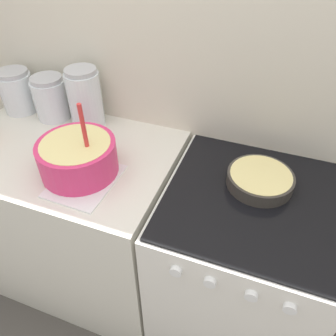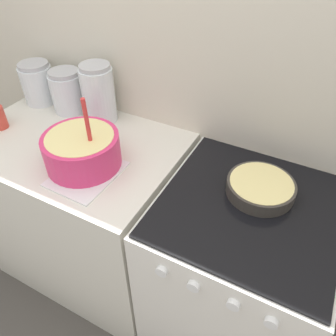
{
  "view_description": "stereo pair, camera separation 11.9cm",
  "coord_description": "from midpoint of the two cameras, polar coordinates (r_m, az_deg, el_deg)",
  "views": [
    {
      "loc": [
        0.33,
        -0.56,
        1.74
      ],
      "look_at": [
        0.01,
        0.31,
        0.95
      ],
      "focal_mm": 35.0,
      "sensor_mm": 36.0,
      "label": 1
    },
    {
      "loc": [
        0.44,
        -0.51,
        1.74
      ],
      "look_at": [
        0.01,
        0.31,
        0.95
      ],
      "focal_mm": 35.0,
      "sensor_mm": 36.0,
      "label": 2
    }
  ],
  "objects": [
    {
      "name": "baking_pan",
      "position": [
        1.24,
        13.11,
        -2.02
      ],
      "size": [
        0.24,
        0.24,
        0.05
      ],
      "color": "#38332D",
      "rests_on": "stove"
    },
    {
      "name": "recipe_page",
      "position": [
        1.29,
        -16.84,
        -2.27
      ],
      "size": [
        0.23,
        0.28,
        0.01
      ],
      "color": "white",
      "rests_on": "countertop_cabinet"
    },
    {
      "name": "countertop_cabinet",
      "position": [
        1.77,
        -17.16,
        -8.72
      ],
      "size": [
        0.96,
        0.64,
        0.9
      ],
      "color": "silver",
      "rests_on": "ground_plane"
    },
    {
      "name": "storage_jar_right",
      "position": [
        1.55,
        -16.31,
        10.92
      ],
      "size": [
        0.15,
        0.15,
        0.27
      ],
      "color": "silver",
      "rests_on": "countertop_cabinet"
    },
    {
      "name": "storage_jar_middle",
      "position": [
        1.68,
        -21.62,
        10.81
      ],
      "size": [
        0.16,
        0.16,
        0.2
      ],
      "color": "silver",
      "rests_on": "countertop_cabinet"
    },
    {
      "name": "storage_jar_left",
      "position": [
        1.81,
        -26.41,
        11.44
      ],
      "size": [
        0.16,
        0.16,
        0.2
      ],
      "color": "silver",
      "rests_on": "countertop_cabinet"
    },
    {
      "name": "mixing_bowl",
      "position": [
        1.29,
        -18.03,
        1.9
      ],
      "size": [
        0.29,
        0.29,
        0.31
      ],
      "color": "#E0336B",
      "rests_on": "countertop_cabinet"
    },
    {
      "name": "stove",
      "position": [
        1.55,
        9.45,
        -16.95
      ],
      "size": [
        0.63,
        0.66,
        0.9
      ],
      "color": "white",
      "rests_on": "ground_plane"
    },
    {
      "name": "wall_back",
      "position": [
        1.37,
        2.31,
        17.17
      ],
      "size": [
        4.92,
        0.05,
        2.4
      ],
      "color": "beige",
      "rests_on": "ground_plane"
    }
  ]
}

